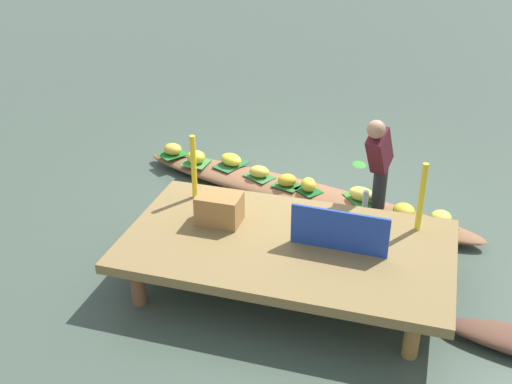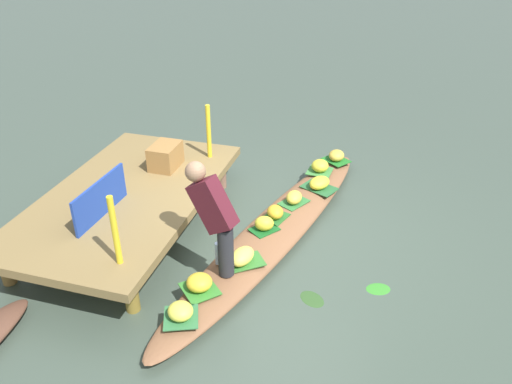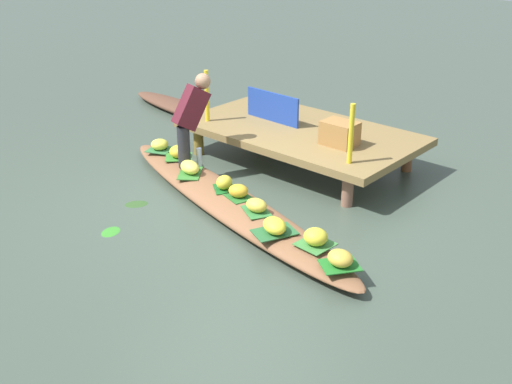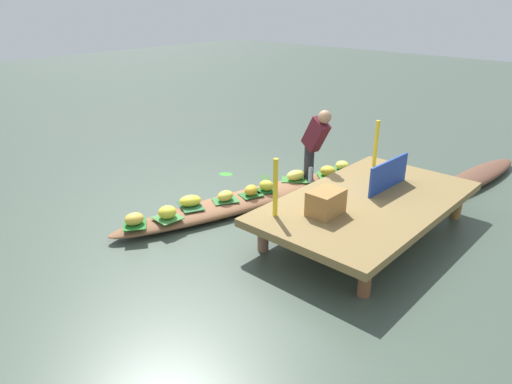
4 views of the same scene
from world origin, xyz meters
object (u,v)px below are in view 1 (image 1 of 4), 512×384
object	(u,v)px
banana_bunch_6	(404,211)
market_banner	(339,231)
banana_bunch_3	(362,194)
water_bottle	(365,201)
banana_bunch_0	(308,185)
produce_crate	(220,209)
banana_bunch_7	(441,217)
banana_bunch_1	(196,157)
vendor_boat	(299,193)
banana_bunch_2	(259,172)
banana_bunch_8	(173,149)
banana_bunch_5	(231,160)
banana_bunch_4	(287,180)
vendor_person	(379,158)

from	to	relation	value
banana_bunch_6	market_banner	xyz separation A→B (m)	(0.53, 1.33, 0.42)
banana_bunch_3	water_bottle	size ratio (longest dim) A/B	1.25
banana_bunch_0	produce_crate	size ratio (longest dim) A/B	0.50
banana_bunch_3	banana_bunch_6	bearing A→B (deg)	152.08
banana_bunch_7	water_bottle	xyz separation A→B (m)	(0.85, -0.05, 0.05)
banana_bunch_1	banana_bunch_6	bearing A→B (deg)	166.22
vendor_boat	banana_bunch_2	world-z (taller)	banana_bunch_2
banana_bunch_1	banana_bunch_2	bearing A→B (deg)	170.18
produce_crate	banana_bunch_0	bearing A→B (deg)	-112.38
banana_bunch_1	banana_bunch_8	world-z (taller)	banana_bunch_1
banana_bunch_3	banana_bunch_5	distance (m)	1.87
banana_bunch_4	banana_bunch_7	bearing A→B (deg)	167.85
vendor_boat	banana_bunch_2	bearing A→B (deg)	2.71
vendor_boat	banana_bunch_6	distance (m)	1.38
vendor_boat	vendor_person	size ratio (longest dim) A/B	3.89
banana_bunch_0	banana_bunch_4	size ratio (longest dim) A/B	0.95
vendor_boat	banana_bunch_2	size ratio (longest dim) A/B	17.96
banana_bunch_2	vendor_person	bearing A→B (deg)	162.79
vendor_boat	banana_bunch_8	distance (m)	1.95
banana_bunch_2	vendor_person	xyz separation A→B (m)	(-1.52, 0.47, 0.60)
banana_bunch_4	water_bottle	size ratio (longest dim) A/B	0.91
vendor_person	vendor_boat	bearing A→B (deg)	-20.54
vendor_boat	banana_bunch_6	size ratio (longest dim) A/B	18.16
banana_bunch_6	produce_crate	size ratio (longest dim) A/B	0.58
banana_bunch_4	produce_crate	xyz separation A→B (m)	(0.33, 1.54, 0.37)
vendor_boat	banana_bunch_2	distance (m)	0.59
vendor_boat	produce_crate	distance (m)	1.74
vendor_boat	vendor_person	distance (m)	1.30
banana_bunch_0	market_banner	world-z (taller)	market_banner
water_bottle	banana_bunch_4	bearing A→B (deg)	-18.92
banana_bunch_0	banana_bunch_6	bearing A→B (deg)	164.43
banana_bunch_6	banana_bunch_1	bearing A→B (deg)	-13.78
banana_bunch_0	market_banner	size ratio (longest dim) A/B	0.23
vendor_boat	market_banner	distance (m)	2.00
banana_bunch_2	banana_bunch_6	distance (m)	1.93
banana_bunch_0	banana_bunch_8	size ratio (longest dim) A/B	0.87
banana_bunch_3	banana_bunch_5	xyz separation A→B (m)	(1.80, -0.49, -0.00)
banana_bunch_8	produce_crate	distance (m)	2.49
vendor_boat	banana_bunch_6	xyz separation A→B (m)	(-1.31, 0.42, 0.18)
water_bottle	produce_crate	distance (m)	1.83
vendor_boat	banana_bunch_4	bearing A→B (deg)	26.11
banana_bunch_6	banana_bunch_7	world-z (taller)	banana_bunch_6
banana_bunch_0	banana_bunch_8	bearing A→B (deg)	-14.55
banana_bunch_7	banana_bunch_8	xyz separation A→B (m)	(3.61, -0.87, 0.00)
vendor_boat	banana_bunch_8	bearing A→B (deg)	0.73
banana_bunch_0	banana_bunch_5	world-z (taller)	banana_bunch_0
banana_bunch_3	banana_bunch_8	bearing A→B (deg)	-12.19
banana_bunch_2	banana_bunch_3	distance (m)	1.37
vendor_boat	banana_bunch_7	distance (m)	1.78
banana_bunch_8	banana_bunch_4	bearing A→B (deg)	164.92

